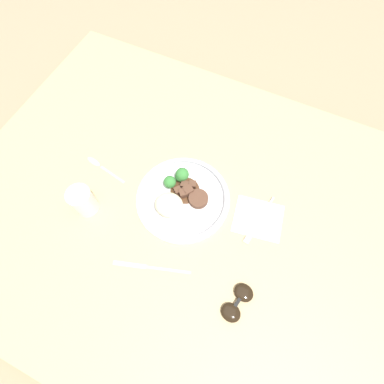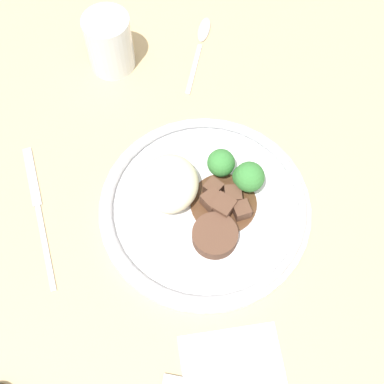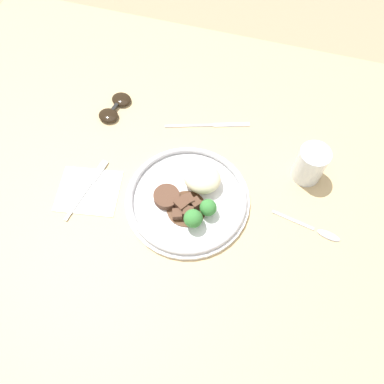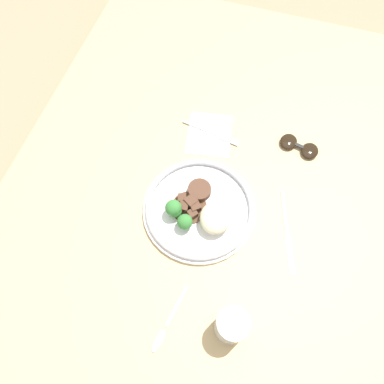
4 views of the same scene
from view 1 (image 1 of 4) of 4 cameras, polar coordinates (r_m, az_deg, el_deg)
name	(u,v)px [view 1 (image 1 of 4)]	position (r m, az deg, el deg)	size (l,w,h in m)	color
ground_plane	(193,218)	(0.92, 0.10, -4.96)	(8.00, 8.00, 0.00)	#998466
dining_table	(193,215)	(0.90, 0.11, -4.49)	(1.43, 1.08, 0.04)	tan
napkin	(258,218)	(0.90, 12.47, -4.95)	(0.16, 0.14, 0.00)	white
plate	(181,197)	(0.88, -2.05, -1.00)	(0.28, 0.28, 0.06)	white
juice_glass	(83,201)	(0.91, -19.99, -1.68)	(0.07, 0.07, 0.09)	yellow
fork	(257,224)	(0.89, 12.28, -5.96)	(0.04, 0.17, 0.00)	#ADADB2
knife	(149,267)	(0.85, -8.24, -13.99)	(0.21, 0.08, 0.00)	#ADADB2
spoon	(98,165)	(1.00, -17.42, 4.99)	(0.15, 0.04, 0.01)	#ADADB2
sunglasses	(237,302)	(0.83, 8.64, -20.09)	(0.07, 0.11, 0.02)	black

